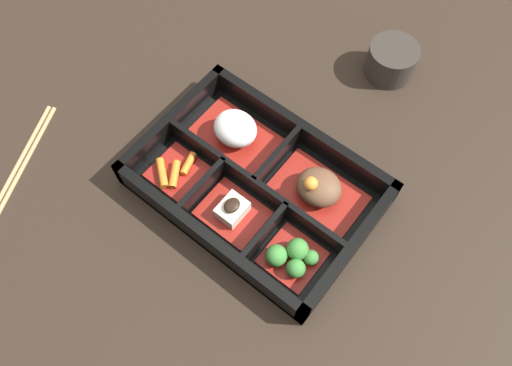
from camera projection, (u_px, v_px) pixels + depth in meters
name	position (u px, v px, depth m)	size (l,w,h in m)	color
ground_plane	(256.00, 191.00, 0.74)	(3.00, 3.00, 0.00)	black
bento_base	(256.00, 189.00, 0.73)	(0.34, 0.23, 0.01)	black
bento_rim	(255.00, 184.00, 0.71)	(0.34, 0.23, 0.05)	black
bowl_rice	(235.00, 131.00, 0.75)	(0.13, 0.09, 0.05)	maroon
bowl_stew	(318.00, 189.00, 0.71)	(0.13, 0.09, 0.06)	maroon
bowl_carrots	(177.00, 172.00, 0.73)	(0.08, 0.07, 0.02)	maroon
bowl_tofu	(234.00, 212.00, 0.70)	(0.09, 0.07, 0.03)	maroon
bowl_greens	(292.00, 257.00, 0.67)	(0.07, 0.07, 0.04)	maroon
tea_cup	(392.00, 60.00, 0.81)	(0.08, 0.08, 0.05)	#2D2823
chopsticks	(21.00, 163.00, 0.75)	(0.10, 0.20, 0.01)	#A87F51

